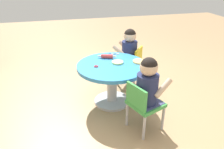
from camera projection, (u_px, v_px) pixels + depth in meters
ground_plane at (112, 102)px, 2.72m from camera, size 10.00×10.00×0.00m
craft_table at (112, 75)px, 2.55m from camera, size 0.82×0.82×0.51m
child_chair_left at (143, 104)px, 2.13m from camera, size 0.39×0.39×0.54m
seated_child_left at (148, 83)px, 2.05m from camera, size 0.37×0.42×0.51m
child_chair_right at (131, 63)px, 3.05m from camera, size 0.42×0.42×0.54m
seated_child_right at (129, 47)px, 2.96m from camera, size 0.42×0.44×0.51m
rolling_pin at (107, 56)px, 2.66m from camera, size 0.10×0.22×0.05m
craft_scissors at (112, 54)px, 2.78m from camera, size 0.08×0.14×0.01m
playdough_blob_0 at (117, 62)px, 2.53m from camera, size 0.14×0.14×0.02m
playdough_blob_1 at (139, 61)px, 2.55m from camera, size 0.15×0.15×0.02m
cookie_cutter_0 at (96, 66)px, 2.43m from camera, size 0.05×0.05×0.01m
cookie_cutter_1 at (104, 56)px, 2.71m from camera, size 0.06×0.06×0.01m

